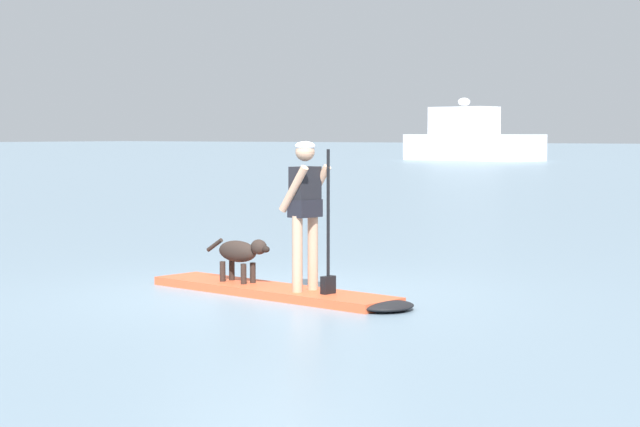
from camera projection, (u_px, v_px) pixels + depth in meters
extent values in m
plane|color=gray|center=(272.00, 295.00, 12.98)|extent=(400.00, 400.00, 0.00)
cube|color=#E55933|center=(272.00, 291.00, 12.97)|extent=(3.49, 1.13, 0.10)
ellipsoid|color=black|center=(386.00, 306.00, 11.83)|extent=(0.64, 0.73, 0.10)
cylinder|color=tan|center=(313.00, 252.00, 12.68)|extent=(0.12, 0.12, 0.86)
cylinder|color=tan|center=(297.00, 254.00, 12.48)|extent=(0.12, 0.12, 0.86)
cube|color=black|center=(305.00, 208.00, 12.54)|extent=(0.26, 0.38, 0.20)
cube|color=black|center=(305.00, 191.00, 12.53)|extent=(0.24, 0.36, 0.55)
sphere|color=tan|center=(305.00, 152.00, 12.50)|extent=(0.22, 0.22, 0.22)
ellipsoid|color=white|center=(305.00, 146.00, 12.49)|extent=(0.23, 0.23, 0.11)
cylinder|color=tan|center=(316.00, 188.00, 12.67)|extent=(0.43, 0.14, 0.54)
cylinder|color=tan|center=(294.00, 189.00, 12.39)|extent=(0.43, 0.14, 0.54)
cylinder|color=black|center=(328.00, 222.00, 12.32)|extent=(0.04, 0.04, 1.62)
cube|color=black|center=(328.00, 285.00, 12.37)|extent=(0.10, 0.19, 0.20)
ellipsoid|color=#2D231E|center=(238.00, 251.00, 13.32)|extent=(0.63, 0.30, 0.26)
ellipsoid|color=#2D231E|center=(259.00, 247.00, 13.08)|extent=(0.24, 0.19, 0.18)
ellipsoid|color=black|center=(265.00, 249.00, 13.00)|extent=(0.13, 0.09, 0.08)
cylinder|color=#2D231E|center=(215.00, 245.00, 13.59)|extent=(0.27, 0.08, 0.18)
cylinder|color=#2D231E|center=(253.00, 273.00, 13.28)|extent=(0.07, 0.07, 0.24)
cylinder|color=#2D231E|center=(244.00, 274.00, 13.16)|extent=(0.07, 0.07, 0.24)
cylinder|color=#2D231E|center=(232.00, 270.00, 13.52)|extent=(0.07, 0.07, 0.24)
cylinder|color=#2D231E|center=(223.00, 271.00, 13.41)|extent=(0.07, 0.07, 0.24)
cube|color=white|center=(473.00, 147.00, 79.13)|extent=(10.51, 5.02, 1.85)
cube|color=silver|center=(464.00, 121.00, 79.43)|extent=(4.89, 3.30, 1.97)
ellipsoid|color=white|center=(464.00, 102.00, 79.33)|extent=(0.90, 0.90, 0.60)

